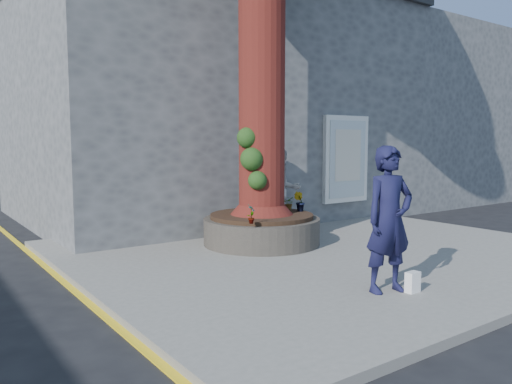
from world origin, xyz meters
TOP-DOWN VIEW (x-y plane):
  - ground at (0.00, 0.00)m, footprint 120.00×120.00m
  - pavement at (1.50, 1.00)m, footprint 9.00×8.00m
  - yellow_line at (-3.05, 1.00)m, footprint 0.10×30.00m
  - stone_shop at (2.50, 7.20)m, footprint 10.30×8.30m
  - neighbour_shop at (10.50, 7.20)m, footprint 6.00×8.00m
  - planter at (0.80, 2.00)m, footprint 2.30×2.30m
  - man at (0.31, -1.55)m, footprint 0.80×0.61m
  - woman at (2.01, 2.89)m, footprint 1.08×0.95m
  - shopping_bag at (0.55, -1.78)m, footprint 0.20×0.12m
  - plant_a at (-0.05, 1.15)m, footprint 0.22×0.21m
  - plant_b at (1.65, 1.85)m, footprint 0.29×0.30m
  - plant_c at (1.39, 2.23)m, footprint 0.19×0.19m
  - plant_d at (1.65, 2.18)m, footprint 0.32×0.33m

SIDE VIEW (x-z plane):
  - ground at x=0.00m, z-range 0.00..0.00m
  - yellow_line at x=-3.05m, z-range 0.00..0.01m
  - pavement at x=1.50m, z-range 0.00..0.12m
  - shopping_bag at x=0.55m, z-range 0.12..0.40m
  - planter at x=0.80m, z-range 0.11..0.71m
  - plant_d at x=1.65m, z-range 0.72..0.99m
  - plant_c at x=1.39m, z-range 0.72..1.03m
  - plant_a at x=-0.05m, z-range 0.72..1.07m
  - plant_b at x=1.65m, z-range 0.72..1.12m
  - woman at x=2.01m, z-range 0.12..1.98m
  - man at x=0.31m, z-range 0.12..2.10m
  - neighbour_shop at x=10.50m, z-range 0.00..6.00m
  - stone_shop at x=2.50m, z-range 0.01..6.31m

